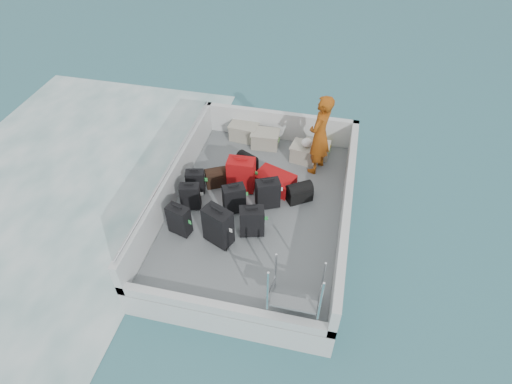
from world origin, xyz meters
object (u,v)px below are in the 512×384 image
suitcase_0 (179,220)px  suitcase_3 (218,226)px  suitcase_7 (268,194)px  suitcase_8 (275,181)px  suitcase_1 (190,197)px  crate_2 (306,154)px  suitcase_6 (252,222)px  passenger (320,135)px  crate_1 (265,140)px  crate_3 (317,150)px  suitcase_2 (195,182)px  suitcase_5 (241,175)px  suitcase_4 (234,199)px  crate_0 (244,132)px

suitcase_0 → suitcase_3: 0.77m
suitcase_7 → suitcase_8: suitcase_7 is taller
suitcase_1 → crate_2: (2.00, 1.99, -0.10)m
suitcase_3 → suitcase_7: (0.68, 1.10, -0.07)m
suitcase_1 → suitcase_6: (1.33, -0.40, 0.02)m
suitcase_3 → suitcase_6: bearing=54.7°
suitcase_1 → passenger: size_ratio=0.32×
suitcase_6 → crate_2: 2.48m
crate_1 → crate_3: 1.22m
suitcase_2 → suitcase_8: suitcase_2 is taller
suitcase_3 → crate_2: (1.22, 2.71, -0.21)m
suitcase_3 → suitcase_5: (0.05, 1.48, -0.01)m
suitcase_0 → suitcase_5: (0.82, 1.42, 0.06)m
suitcase_1 → crate_3: (2.23, 2.20, -0.13)m
suitcase_4 → crate_1: (0.15, 2.21, -0.13)m
suitcase_2 → suitcase_6: (1.39, -0.86, 0.04)m
suitcase_5 → suitcase_8: 0.73m
suitcase_5 → suitcase_4: bearing=-90.7°
crate_1 → suitcase_7: bearing=-76.6°
suitcase_7 → suitcase_2: bearing=151.9°
suitcase_5 → passenger: passenger is taller
suitcase_3 → crate_2: 2.98m
suitcase_2 → crate_1: bearing=46.9°
crate_3 → passenger: size_ratio=0.29×
suitcase_3 → crate_1: size_ratio=1.29×
suitcase_7 → crate_1: suitcase_7 is taller
crate_2 → passenger: size_ratio=0.34×
suitcase_2 → crate_1: (1.06, 1.85, -0.08)m
suitcase_3 → suitcase_7: size_ratio=1.22×
suitcase_6 → suitcase_3: bearing=-165.2°
suitcase_5 → crate_0: 1.79m
crate_3 → suitcase_5: bearing=-133.8°
suitcase_2 → crate_1: suitcase_2 is taller
suitcase_6 → passenger: bearing=50.5°
crate_1 → suitcase_5: bearing=-96.3°
suitcase_6 → passenger: passenger is taller
suitcase_7 → passenger: passenger is taller
crate_2 → suitcase_0: bearing=-126.7°
suitcase_8 → crate_1: bearing=40.3°
crate_1 → suitcase_2: bearing=-120.0°
suitcase_4 → suitcase_7: bearing=-4.7°
crate_3 → passenger: (0.05, -0.45, 0.74)m
suitcase_7 → suitcase_0: bearing=-169.2°
suitcase_5 → crate_1: 1.57m
crate_1 → passenger: bearing=-23.9°
suitcase_2 → crate_0: size_ratio=0.86×
suitcase_3 → suitcase_6: (0.55, 0.32, -0.08)m
suitcase_6 → crate_0: suitcase_6 is taller
suitcase_3 → suitcase_7: bearing=82.2°
suitcase_7 → crate_3: 1.98m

